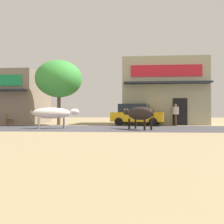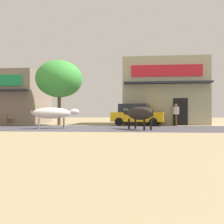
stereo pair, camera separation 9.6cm
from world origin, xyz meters
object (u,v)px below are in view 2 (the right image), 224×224
at_px(cow_near_brown, 53,113).
at_px(pedestrian_by_shop, 176,113).
at_px(cafe_chair_near_tree, 10,118).
at_px(parked_hatchback_car, 137,114).
at_px(cow_far_dark, 139,114).
at_px(roadside_tree, 59,79).

distance_m(cow_near_brown, pedestrian_by_shop, 9.23).
height_order(cow_near_brown, cafe_chair_near_tree, cow_near_brown).
bearing_deg(cow_near_brown, pedestrian_by_shop, 27.59).
distance_m(parked_hatchback_car, cow_far_dark, 4.47).
distance_m(pedestrian_by_shop, cafe_chair_near_tree, 13.43).
height_order(parked_hatchback_car, cow_far_dark, parked_hatchback_car).
xyz_separation_m(parked_hatchback_car, cow_far_dark, (0.02, -4.47, 0.06)).
relative_size(parked_hatchback_car, cow_far_dark, 1.71).
height_order(pedestrian_by_shop, cafe_chair_near_tree, pedestrian_by_shop).
relative_size(cow_far_dark, cafe_chair_near_tree, 2.64).
bearing_deg(cafe_chair_near_tree, cow_far_dark, -25.63).
relative_size(roadside_tree, cow_far_dark, 2.10).
distance_m(parked_hatchback_car, cafe_chair_near_tree, 10.43).
relative_size(roadside_tree, cafe_chair_near_tree, 5.55).
bearing_deg(cow_near_brown, cafe_chair_near_tree, 139.27).
bearing_deg(cow_far_dark, pedestrian_by_shop, 58.01).
height_order(roadside_tree, cafe_chair_near_tree, roadside_tree).
relative_size(parked_hatchback_car, cow_near_brown, 1.48).
bearing_deg(pedestrian_by_shop, roadside_tree, -179.16).
xyz_separation_m(parked_hatchback_car, pedestrian_by_shop, (3.00, 0.31, 0.14)).
bearing_deg(cow_far_dark, cafe_chair_near_tree, 154.37).
height_order(roadside_tree, pedestrian_by_shop, roadside_tree).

